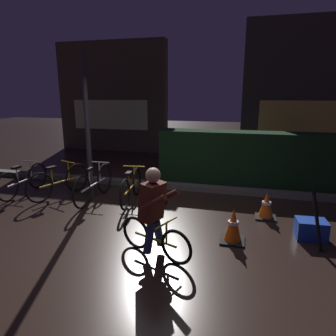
# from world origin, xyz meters

# --- Properties ---
(ground_plane) EXTENTS (40.00, 40.00, 0.00)m
(ground_plane) POSITION_xyz_m (0.00, 0.00, 0.00)
(ground_plane) COLOR black
(sidewalk_curb) EXTENTS (12.00, 0.24, 0.12)m
(sidewalk_curb) POSITION_xyz_m (0.00, 2.20, 0.06)
(sidewalk_curb) COLOR #56544F
(sidewalk_curb) RESTS_ON ground
(hedge_row) EXTENTS (4.80, 0.70, 1.28)m
(hedge_row) POSITION_xyz_m (1.80, 3.10, 0.64)
(hedge_row) COLOR black
(hedge_row) RESTS_ON ground
(storefront_left) EXTENTS (4.28, 0.54, 4.08)m
(storefront_left) POSITION_xyz_m (-3.54, 6.50, 2.03)
(storefront_left) COLOR #42382D
(storefront_left) RESTS_ON ground
(storefront_right) EXTENTS (4.14, 0.54, 4.70)m
(storefront_right) POSITION_xyz_m (3.37, 7.20, 2.34)
(storefront_right) COLOR #383330
(storefront_right) RESTS_ON ground
(street_post) EXTENTS (0.10, 0.10, 2.98)m
(street_post) POSITION_xyz_m (-1.67, 1.20, 1.49)
(street_post) COLOR #2D2D33
(street_post) RESTS_ON ground
(parked_bike_leftmost) EXTENTS (0.46, 1.53, 0.71)m
(parked_bike_leftmost) POSITION_xyz_m (-3.18, 0.96, 0.32)
(parked_bike_leftmost) COLOR black
(parked_bike_leftmost) RESTS_ON ground
(parked_bike_left_mid) EXTENTS (0.59, 1.50, 0.73)m
(parked_bike_left_mid) POSITION_xyz_m (-2.34, 1.05, 0.33)
(parked_bike_left_mid) COLOR black
(parked_bike_left_mid) RESTS_ON ground
(parked_bike_center_left) EXTENTS (0.46, 1.65, 0.76)m
(parked_bike_center_left) POSITION_xyz_m (-1.51, 1.04, 0.35)
(parked_bike_center_left) COLOR black
(parked_bike_center_left) RESTS_ON ground
(parked_bike_center_right) EXTENTS (0.46, 1.52, 0.70)m
(parked_bike_center_right) POSITION_xyz_m (-0.72, 1.13, 0.32)
(parked_bike_center_right) COLOR black
(parked_bike_center_right) RESTS_ON ground
(traffic_cone_near) EXTENTS (0.36, 0.36, 0.53)m
(traffic_cone_near) POSITION_xyz_m (1.39, -0.10, 0.25)
(traffic_cone_near) COLOR black
(traffic_cone_near) RESTS_ON ground
(traffic_cone_far) EXTENTS (0.36, 0.36, 0.49)m
(traffic_cone_far) POSITION_xyz_m (1.92, 0.95, 0.23)
(traffic_cone_far) COLOR black
(traffic_cone_far) RESTS_ON ground
(blue_crate) EXTENTS (0.46, 0.35, 0.30)m
(blue_crate) POSITION_xyz_m (2.54, 0.30, 0.15)
(blue_crate) COLOR #193DB7
(blue_crate) RESTS_ON ground
(cyclist) EXTENTS (1.12, 0.65, 1.25)m
(cyclist) POSITION_xyz_m (0.36, -0.75, 0.63)
(cyclist) COLOR black
(cyclist) RESTS_ON ground
(closed_umbrella) EXTENTS (0.19, 0.34, 0.81)m
(closed_umbrella) POSITION_xyz_m (2.55, 0.05, 0.41)
(closed_umbrella) COLOR black
(closed_umbrella) RESTS_ON ground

